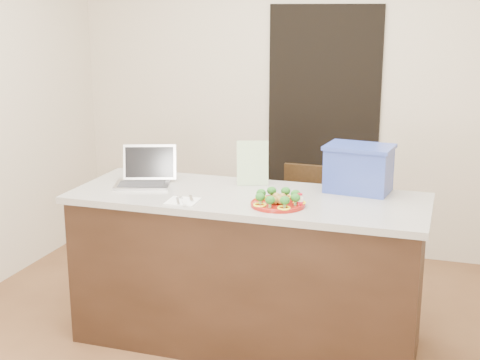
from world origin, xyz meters
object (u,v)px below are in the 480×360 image
(laptop, at_px, (146,174))
(napkin, at_px, (183,201))
(yogurt_bottle, at_px, (300,202))
(blue_box, at_px, (359,168))
(plate, at_px, (278,204))
(island, at_px, (247,269))
(chair, at_px, (308,221))

(laptop, bearing_deg, napkin, -58.17)
(laptop, bearing_deg, yogurt_bottle, -30.41)
(laptop, height_order, blue_box, blue_box)
(plate, distance_m, laptop, 0.92)
(napkin, relative_size, laptop, 0.44)
(island, xyz_separation_m, plate, (0.22, -0.16, 0.47))
(island, distance_m, chair, 0.90)
(yogurt_bottle, height_order, blue_box, blue_box)
(plate, height_order, laptop, laptop)
(yogurt_bottle, distance_m, chair, 1.14)
(plate, xyz_separation_m, chair, (-0.05, 1.04, -0.43))
(blue_box, relative_size, chair, 0.46)
(plate, bearing_deg, island, 145.08)
(plate, height_order, napkin, plate)
(napkin, distance_m, blue_box, 1.05)
(laptop, bearing_deg, chair, 25.60)
(plate, xyz_separation_m, yogurt_bottle, (0.12, 0.00, 0.02))
(napkin, distance_m, yogurt_bottle, 0.65)
(yogurt_bottle, relative_size, chair, 0.09)
(yogurt_bottle, relative_size, laptop, 0.21)
(blue_box, bearing_deg, island, -148.31)
(plate, bearing_deg, laptop, 166.79)
(chair, bearing_deg, blue_box, -53.45)
(plate, distance_m, blue_box, 0.59)
(plate, bearing_deg, chair, 92.80)
(island, distance_m, laptop, 0.85)
(plate, distance_m, yogurt_bottle, 0.12)
(napkin, distance_m, laptop, 0.48)
(yogurt_bottle, bearing_deg, plate, -177.71)
(laptop, relative_size, blue_box, 0.93)
(island, bearing_deg, plate, -34.92)
(island, bearing_deg, yogurt_bottle, -23.72)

